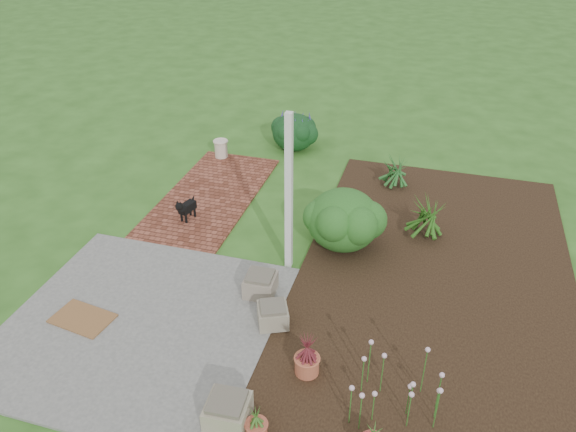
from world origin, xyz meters
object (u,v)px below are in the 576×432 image
(black_dog, at_px, (186,207))
(evergreen_shrub, at_px, (343,218))
(stone_trough_near, at_px, (228,413))
(cream_ceramic_urn, at_px, (221,149))

(black_dog, xyz_separation_m, evergreen_shrub, (2.72, 0.04, 0.23))
(stone_trough_near, relative_size, evergreen_shrub, 0.39)
(stone_trough_near, height_order, evergreen_shrub, evergreen_shrub)
(stone_trough_near, bearing_deg, cream_ceramic_urn, 112.70)
(cream_ceramic_urn, xyz_separation_m, evergreen_shrub, (3.10, -2.47, 0.30))
(black_dog, bearing_deg, stone_trough_near, -44.77)
(stone_trough_near, xyz_separation_m, evergreen_shrub, (0.50, 3.75, 0.33))
(stone_trough_near, distance_m, cream_ceramic_urn, 6.74)
(stone_trough_near, height_order, cream_ceramic_urn, cream_ceramic_urn)
(evergreen_shrub, bearing_deg, cream_ceramic_urn, 141.46)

